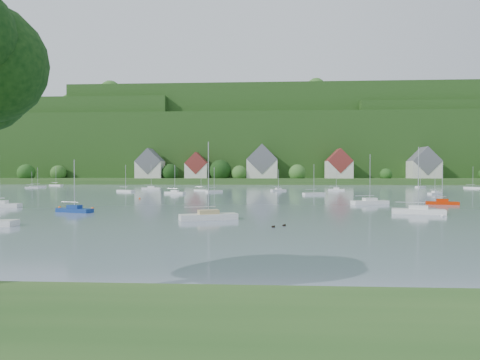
% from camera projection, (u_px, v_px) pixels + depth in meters
% --- Properties ---
extents(ground, '(600.00, 600.00, 0.00)m').
position_uv_depth(ground, '(178.00, 272.00, 22.89)').
color(ground, slate).
rests_on(ground, ground).
extents(far_shore_strip, '(600.00, 60.00, 3.00)m').
position_uv_depth(far_shore_strip, '(253.00, 181.00, 222.53)').
color(far_shore_strip, '#264E1D').
rests_on(far_shore_strip, ground).
extents(forested_ridge, '(620.00, 181.22, 69.89)m').
position_uv_depth(forested_ridge, '(256.00, 150.00, 290.60)').
color(forested_ridge, '#143B13').
rests_on(forested_ridge, ground).
extents(village_building_0, '(14.00, 10.40, 16.00)m').
position_uv_depth(village_building_0, '(150.00, 166.00, 212.40)').
color(village_building_0, beige).
rests_on(village_building_0, far_shore_strip).
extents(village_building_1, '(12.00, 9.36, 14.00)m').
position_uv_depth(village_building_1, '(197.00, 167.00, 213.06)').
color(village_building_1, beige).
rests_on(village_building_1, far_shore_strip).
extents(village_building_2, '(16.00, 11.44, 18.00)m').
position_uv_depth(village_building_2, '(262.00, 165.00, 210.13)').
color(village_building_2, beige).
rests_on(village_building_2, far_shore_strip).
extents(village_building_3, '(13.00, 10.40, 15.50)m').
position_uv_depth(village_building_3, '(339.00, 166.00, 205.97)').
color(village_building_3, beige).
rests_on(village_building_3, far_shore_strip).
extents(village_building_4, '(15.00, 10.40, 16.50)m').
position_uv_depth(village_building_4, '(424.00, 166.00, 207.52)').
color(village_building_4, beige).
rests_on(village_building_4, far_shore_strip).
extents(near_sailboat_1, '(5.90, 3.24, 7.67)m').
position_uv_depth(near_sailboat_1, '(75.00, 209.00, 57.59)').
color(near_sailboat_1, navy).
rests_on(near_sailboat_1, ground).
extents(near_sailboat_2, '(7.31, 4.33, 9.53)m').
position_uv_depth(near_sailboat_2, '(208.00, 216.00, 48.41)').
color(near_sailboat_2, white).
rests_on(near_sailboat_2, ground).
extents(near_sailboat_3, '(7.05, 3.63, 9.16)m').
position_uv_depth(near_sailboat_3, '(370.00, 202.00, 72.33)').
color(near_sailboat_3, white).
rests_on(near_sailboat_3, ground).
extents(near_sailboat_4, '(7.20, 3.92, 9.37)m').
position_uv_depth(near_sailboat_4, '(418.00, 210.00, 55.33)').
color(near_sailboat_4, white).
rests_on(near_sailboat_4, ground).
extents(near_sailboat_5, '(5.64, 2.85, 7.33)m').
position_uv_depth(near_sailboat_5, '(442.00, 202.00, 71.77)').
color(near_sailboat_5, '#C12402').
rests_on(near_sailboat_5, ground).
extents(near_sailboat_6, '(6.64, 2.43, 8.77)m').
position_uv_depth(near_sailboat_6, '(0.00, 205.00, 65.76)').
color(near_sailboat_6, white).
rests_on(near_sailboat_6, ground).
extents(mooring_buoy_0, '(0.47, 0.47, 0.47)m').
position_uv_depth(mooring_buoy_0, '(93.00, 210.00, 61.93)').
color(mooring_buoy_0, '#E7590F').
rests_on(mooring_buoy_0, ground).
extents(mooring_buoy_1, '(0.41, 0.41, 0.41)m').
position_uv_depth(mooring_buoy_1, '(442.00, 217.00, 51.36)').
color(mooring_buoy_1, white).
rests_on(mooring_buoy_1, ground).
extents(mooring_buoy_2, '(0.45, 0.45, 0.45)m').
position_uv_depth(mooring_buoy_2, '(426.00, 207.00, 66.88)').
color(mooring_buoy_2, '#E7590F').
rests_on(mooring_buoy_2, ground).
extents(mooring_buoy_3, '(0.44, 0.44, 0.44)m').
position_uv_depth(mooring_buoy_3, '(140.00, 199.00, 87.02)').
color(mooring_buoy_3, '#E7590F').
rests_on(mooring_buoy_3, ground).
extents(mooring_buoy_5, '(0.45, 0.45, 0.45)m').
position_uv_depth(mooring_buoy_5, '(60.00, 208.00, 64.28)').
color(mooring_buoy_5, '#E7590F').
rests_on(mooring_buoy_5, ground).
extents(duck_pair, '(1.59, 1.44, 0.27)m').
position_uv_depth(duck_pair, '(279.00, 226.00, 41.98)').
color(duck_pair, black).
rests_on(duck_pair, ground).
extents(far_sailboat_cluster, '(193.33, 70.47, 8.71)m').
position_uv_depth(far_sailboat_cluster, '(272.00, 189.00, 135.40)').
color(far_sailboat_cluster, white).
rests_on(far_sailboat_cluster, ground).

